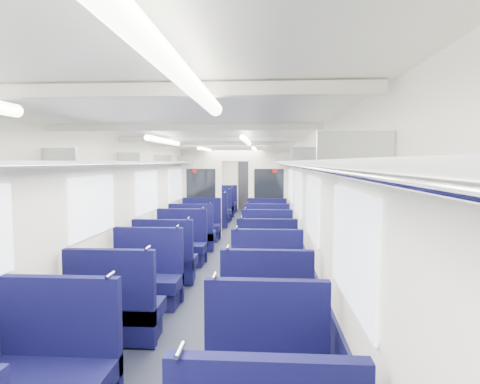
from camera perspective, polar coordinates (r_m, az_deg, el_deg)
floor at (r=8.14m, az=-2.12°, el=-9.77°), size 2.80×18.00×0.01m
ceiling at (r=7.90m, az=-2.17°, el=6.98°), size 2.80×18.00×0.01m
wall_left at (r=8.20m, az=-11.92°, el=-1.42°), size 0.02×18.00×2.35m
dado_left at (r=8.32m, az=-11.73°, el=-7.08°), size 0.03×17.90×0.70m
wall_right at (r=7.92m, az=7.99°, el=-1.57°), size 0.02×18.00×2.35m
dado_right at (r=8.04m, az=7.82°, el=-7.43°), size 0.03×17.90×0.70m
wall_far at (r=16.89m, az=1.04°, el=1.58°), size 2.80×0.02×2.35m
luggage_rack_left at (r=8.11m, az=-10.73°, el=4.18°), size 0.36×17.40×0.18m
luggage_rack_right at (r=7.86m, az=6.69°, el=4.23°), size 0.36×17.40×0.18m
windows at (r=7.46m, az=-2.51°, el=-0.00°), size 2.78×15.60×0.75m
ceiling_fittings at (r=7.64m, az=-2.37°, el=6.62°), size 2.70×16.06×0.11m
end_door at (r=16.84m, az=1.03°, el=0.97°), size 0.75×0.06×2.00m
bulkhead at (r=10.36m, az=-0.73°, el=0.17°), size 2.80×0.10×2.35m
seat_6 at (r=3.74m, az=-24.90°, el=-22.22°), size 0.98×0.54×1.10m
seat_7 at (r=3.37m, az=3.78°, el=-24.92°), size 0.98×0.54×1.10m
seat_8 at (r=4.80m, az=-17.27°, el=-15.93°), size 0.98×0.54×1.10m
seat_9 at (r=4.59m, az=3.81°, el=-16.70°), size 0.98×0.54×1.10m
seat_10 at (r=5.82m, az=-13.16°, el=-12.22°), size 0.98×0.54×1.10m
seat_11 at (r=5.54m, az=3.82°, el=-12.97°), size 0.98×0.54×1.10m
seat_12 at (r=6.79m, az=-10.55°, el=-9.79°), size 0.98×0.54×1.10m
seat_13 at (r=6.77m, az=3.82°, el=-9.75°), size 0.98×0.54×1.10m
seat_14 at (r=7.92m, az=-8.38°, el=-7.72°), size 0.98×0.54×1.10m
seat_15 at (r=7.72m, az=3.83°, el=-7.99°), size 0.98×0.54×1.10m
seat_16 at (r=9.06m, az=-6.79°, el=-6.18°), size 0.98×0.54×1.10m
seat_17 at (r=9.04m, az=3.83°, el=-6.17°), size 0.98×0.54×1.10m
seat_18 at (r=10.21m, az=-5.55°, el=-4.97°), size 0.98×0.54×1.10m
seat_19 at (r=10.08m, az=3.84°, el=-5.09°), size 0.98×0.54×1.10m
seat_20 at (r=12.20m, az=-3.99°, el=-3.44°), size 0.98×0.54×1.10m
seat_21 at (r=12.08m, az=3.84°, el=-3.52°), size 0.98×0.54×1.10m
seat_22 at (r=13.35m, az=-3.31°, el=-2.77°), size 0.98×0.54×1.10m
seat_23 at (r=13.20m, az=3.84°, el=-2.85°), size 0.98×0.54×1.10m
seat_24 at (r=14.40m, az=-2.78°, el=-2.25°), size 0.98×0.54×1.10m
seat_25 at (r=14.31m, az=3.84°, el=-2.30°), size 0.98×0.54×1.10m
seat_26 at (r=15.66m, az=-2.24°, el=-1.72°), size 0.98×0.54×1.10m
seat_27 at (r=15.43m, az=3.84°, el=-1.82°), size 0.98×0.54×1.10m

